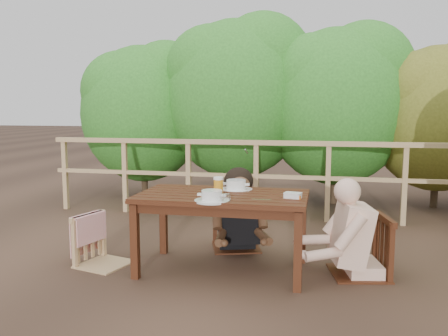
% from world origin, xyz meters
% --- Properties ---
extents(ground, '(60.00, 60.00, 0.00)m').
position_xyz_m(ground, '(0.00, 0.00, 0.00)').
color(ground, '#4D3425').
rests_on(ground, ground).
extents(table, '(1.45, 0.81, 0.67)m').
position_xyz_m(table, '(0.00, 0.00, 0.33)').
color(table, '#37180C').
rests_on(table, ground).
extents(chair_left, '(0.52, 0.52, 0.85)m').
position_xyz_m(chair_left, '(-1.08, -0.09, 0.43)').
color(chair_left, tan).
rests_on(chair_left, ground).
extents(chair_far, '(0.58, 0.58, 0.93)m').
position_xyz_m(chair_far, '(-0.01, 0.67, 0.47)').
color(chair_far, '#37180C').
rests_on(chair_far, ground).
extents(chair_right, '(0.57, 0.57, 0.96)m').
position_xyz_m(chair_right, '(1.16, 0.14, 0.48)').
color(chair_right, '#37180C').
rests_on(chair_right, ground).
extents(woman, '(0.68, 0.76, 1.28)m').
position_xyz_m(woman, '(-0.01, 0.69, 0.64)').
color(woman, black).
rests_on(woman, ground).
extents(diner_right, '(0.78, 0.68, 1.37)m').
position_xyz_m(diner_right, '(1.19, 0.14, 0.69)').
color(diner_right, beige).
rests_on(diner_right, ground).
extents(railing, '(5.60, 0.10, 1.01)m').
position_xyz_m(railing, '(0.00, 2.00, 0.51)').
color(railing, tan).
rests_on(railing, ground).
extents(hedge_row, '(6.60, 1.60, 3.80)m').
position_xyz_m(hedge_row, '(0.40, 3.20, 1.90)').
color(hedge_row, '#2C6C21').
rests_on(hedge_row, ground).
extents(soup_near, '(0.28, 0.28, 0.09)m').
position_xyz_m(soup_near, '(-0.02, -0.29, 0.72)').
color(soup_near, white).
rests_on(soup_near, table).
extents(soup_far, '(0.30, 0.30, 0.10)m').
position_xyz_m(soup_far, '(0.07, 0.25, 0.72)').
color(soup_far, silver).
rests_on(soup_far, table).
extents(bread_roll, '(0.13, 0.10, 0.07)m').
position_xyz_m(bread_roll, '(-0.06, -0.26, 0.71)').
color(bread_roll, olive).
rests_on(bread_roll, table).
extents(beer_glass, '(0.08, 0.08, 0.16)m').
position_xyz_m(beer_glass, '(-0.03, -0.04, 0.75)').
color(beer_glass, gold).
rests_on(beer_glass, table).
extents(tumbler, '(0.06, 0.06, 0.07)m').
position_xyz_m(tumbler, '(0.10, -0.31, 0.71)').
color(tumbler, silver).
rests_on(tumbler, table).
extents(butter_tub, '(0.15, 0.12, 0.06)m').
position_xyz_m(butter_tub, '(0.60, -0.07, 0.70)').
color(butter_tub, white).
rests_on(butter_tub, table).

